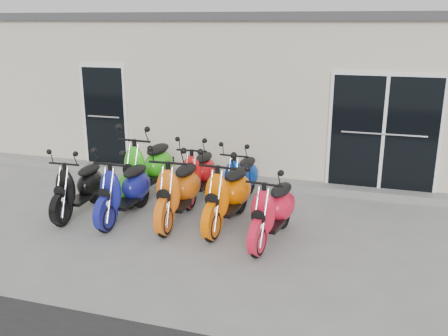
% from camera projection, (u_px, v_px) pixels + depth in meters
% --- Properties ---
extents(ground, '(80.00, 80.00, 0.00)m').
position_uv_depth(ground, '(213.00, 221.00, 8.29)').
color(ground, gray).
rests_on(ground, ground).
extents(building, '(14.00, 6.00, 3.20)m').
position_uv_depth(building, '(278.00, 86.00, 12.60)').
color(building, beige).
rests_on(building, ground).
extents(roof_cap, '(14.20, 6.20, 0.16)m').
position_uv_depth(roof_cap, '(280.00, 17.00, 12.12)').
color(roof_cap, '#3F3F42').
rests_on(roof_cap, building).
extents(front_step, '(14.00, 0.40, 0.15)m').
position_uv_depth(front_step, '(245.00, 181.00, 10.12)').
color(front_step, gray).
rests_on(front_step, ground).
extents(door_left, '(1.07, 0.08, 2.22)m').
position_uv_depth(door_left, '(105.00, 113.00, 10.83)').
color(door_left, black).
rests_on(door_left, front_step).
extents(door_right, '(2.02, 0.08, 2.22)m').
position_uv_depth(door_right, '(384.00, 130.00, 9.18)').
color(door_right, black).
rests_on(door_right, front_step).
extents(scooter_front_black, '(0.67, 1.70, 1.24)m').
position_uv_depth(scooter_front_black, '(79.00, 180.00, 8.43)').
color(scooter_front_black, black).
rests_on(scooter_front_black, ground).
extents(scooter_front_blue, '(0.69, 1.79, 1.31)m').
position_uv_depth(scooter_front_blue, '(124.00, 181.00, 8.22)').
color(scooter_front_blue, navy).
rests_on(scooter_front_blue, ground).
extents(scooter_front_orange_a, '(0.78, 1.92, 1.40)m').
position_uv_depth(scooter_front_orange_a, '(178.00, 181.00, 8.09)').
color(scooter_front_orange_a, orange).
rests_on(scooter_front_orange_a, ground).
extents(scooter_front_orange_b, '(0.82, 1.92, 1.38)m').
position_uv_depth(scooter_front_orange_b, '(228.00, 186.00, 7.90)').
color(scooter_front_orange_b, '#FA6700').
rests_on(scooter_front_orange_b, ground).
extents(scooter_front_red, '(0.86, 1.79, 1.27)m').
position_uv_depth(scooter_front_red, '(273.00, 202.00, 7.36)').
color(scooter_front_red, red).
rests_on(scooter_front_red, ground).
extents(scooter_back_green, '(0.81, 2.01, 1.47)m').
position_uv_depth(scooter_back_green, '(147.00, 159.00, 9.27)').
color(scooter_back_green, '#30C817').
rests_on(scooter_back_green, ground).
extents(scooter_back_red, '(0.73, 1.76, 1.28)m').
position_uv_depth(scooter_back_red, '(198.00, 166.00, 9.14)').
color(scooter_back_red, red).
rests_on(scooter_back_red, ground).
extents(scooter_back_blue, '(0.69, 1.68, 1.22)m').
position_uv_depth(scooter_back_blue, '(241.00, 171.00, 8.96)').
color(scooter_back_blue, navy).
rests_on(scooter_back_blue, ground).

